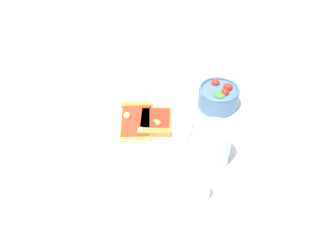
{
  "coord_description": "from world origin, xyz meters",
  "views": [
    {
      "loc": [
        0.67,
        -0.28,
        0.69
      ],
      "look_at": [
        0.03,
        -0.01,
        0.03
      ],
      "focal_mm": 38.74,
      "sensor_mm": 36.0,
      "label": 1
    }
  ],
  "objects_px": {
    "plate": "(146,124)",
    "paper_napkin": "(78,99)",
    "pizza_slice_near": "(155,123)",
    "salad_bowl": "(219,96)",
    "pepper_shaker": "(202,189)",
    "pizza_slice_far": "(136,119)",
    "soda_glass": "(213,146)"
  },
  "relations": [
    {
      "from": "plate",
      "to": "paper_napkin",
      "type": "xyz_separation_m",
      "value": [
        -0.19,
        -0.15,
        -0.01
      ]
    },
    {
      "from": "plate",
      "to": "pizza_slice_near",
      "type": "distance_m",
      "value": 0.03
    },
    {
      "from": "salad_bowl",
      "to": "paper_napkin",
      "type": "bearing_deg",
      "value": -116.65
    },
    {
      "from": "plate",
      "to": "paper_napkin",
      "type": "height_order",
      "value": "plate"
    },
    {
      "from": "pepper_shaker",
      "to": "pizza_slice_near",
      "type": "bearing_deg",
      "value": -176.97
    },
    {
      "from": "pizza_slice_near",
      "to": "pizza_slice_far",
      "type": "relative_size",
      "value": 0.82
    },
    {
      "from": "salad_bowl",
      "to": "soda_glass",
      "type": "xyz_separation_m",
      "value": [
        0.18,
        -0.12,
        0.01
      ]
    },
    {
      "from": "soda_glass",
      "to": "paper_napkin",
      "type": "distance_m",
      "value": 0.45
    },
    {
      "from": "soda_glass",
      "to": "paper_napkin",
      "type": "xyz_separation_m",
      "value": [
        -0.37,
        -0.26,
        -0.05
      ]
    },
    {
      "from": "pepper_shaker",
      "to": "salad_bowl",
      "type": "bearing_deg",
      "value": 144.97
    },
    {
      "from": "salad_bowl",
      "to": "pepper_shaker",
      "type": "xyz_separation_m",
      "value": [
        0.27,
        -0.19,
        -0.0
      ]
    },
    {
      "from": "plate",
      "to": "soda_glass",
      "type": "bearing_deg",
      "value": 31.24
    },
    {
      "from": "pepper_shaker",
      "to": "plate",
      "type": "bearing_deg",
      "value": -173.19
    },
    {
      "from": "pizza_slice_near",
      "to": "pizza_slice_far",
      "type": "bearing_deg",
      "value": -132.5
    },
    {
      "from": "plate",
      "to": "pizza_slice_far",
      "type": "height_order",
      "value": "pizza_slice_far"
    },
    {
      "from": "paper_napkin",
      "to": "pizza_slice_far",
      "type": "bearing_deg",
      "value": 36.39
    },
    {
      "from": "plate",
      "to": "salad_bowl",
      "type": "bearing_deg",
      "value": 90.21
    },
    {
      "from": "plate",
      "to": "soda_glass",
      "type": "distance_m",
      "value": 0.21
    },
    {
      "from": "salad_bowl",
      "to": "soda_glass",
      "type": "bearing_deg",
      "value": -32.66
    },
    {
      "from": "pizza_slice_far",
      "to": "soda_glass",
      "type": "xyz_separation_m",
      "value": [
        0.2,
        0.13,
        0.03
      ]
    },
    {
      "from": "pizza_slice_far",
      "to": "salad_bowl",
      "type": "distance_m",
      "value": 0.25
    },
    {
      "from": "pizza_slice_far",
      "to": "pepper_shaker",
      "type": "relative_size",
      "value": 2.59
    },
    {
      "from": "soda_glass",
      "to": "pizza_slice_far",
      "type": "bearing_deg",
      "value": -146.4
    },
    {
      "from": "salad_bowl",
      "to": "pepper_shaker",
      "type": "relative_size",
      "value": 1.8
    },
    {
      "from": "plate",
      "to": "paper_napkin",
      "type": "bearing_deg",
      "value": -141.86
    },
    {
      "from": "pizza_slice_far",
      "to": "soda_glass",
      "type": "bearing_deg",
      "value": 33.6
    },
    {
      "from": "pizza_slice_near",
      "to": "plate",
      "type": "bearing_deg",
      "value": -135.97
    },
    {
      "from": "pepper_shaker",
      "to": "soda_glass",
      "type": "bearing_deg",
      "value": 140.75
    },
    {
      "from": "pizza_slice_near",
      "to": "soda_glass",
      "type": "relative_size",
      "value": 1.3
    },
    {
      "from": "salad_bowl",
      "to": "soda_glass",
      "type": "relative_size",
      "value": 1.1
    },
    {
      "from": "plate",
      "to": "pizza_slice_near",
      "type": "relative_size",
      "value": 1.83
    },
    {
      "from": "plate",
      "to": "pepper_shaker",
      "type": "height_order",
      "value": "pepper_shaker"
    }
  ]
}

